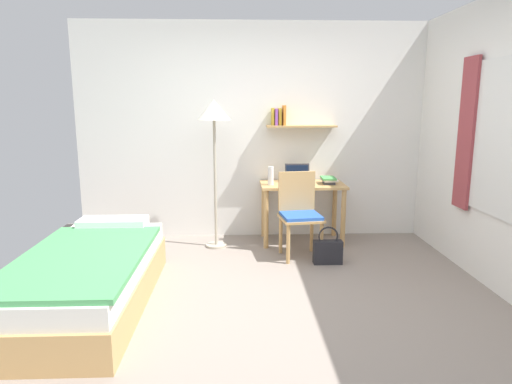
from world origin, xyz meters
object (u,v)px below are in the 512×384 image
bed (89,278)px  handbag (328,251)px  book_stack (329,180)px  desk_chair (299,211)px  desk (302,195)px  standing_lamp (214,119)px  laptop (298,178)px  water_bottle (271,176)px

bed → handbag: size_ratio=5.06×
book_stack → desk_chair: bearing=-130.5°
bed → desk_chair: (1.89, 1.18, 0.26)m
desk → standing_lamp: bearing=-171.7°
laptop → book_stack: bearing=-9.6°
laptop → book_stack: laptop is taller
water_bottle → standing_lamp: bearing=-173.3°
standing_lamp → water_bottle: 0.92m
bed → desk: (1.99, 1.68, 0.34)m
desk_chair → bed: bearing=-148.1°
water_bottle → laptop: bearing=18.7°
laptop → handbag: 1.05m
desk → handbag: desk is taller
laptop → handbag: size_ratio=0.75×
desk_chair → desk: bearing=78.6°
desk_chair → laptop: laptop is taller
desk_chair → water_bottle: size_ratio=4.24×
standing_lamp → laptop: (0.97, 0.19, -0.70)m
desk → book_stack: size_ratio=4.06×
laptop → handbag: bearing=-74.8°
desk → desk_chair: desk_chair is taller
desk → laptop: 0.20m
bed → desk: 2.62m
desk → desk_chair: 0.52m
desk_chair → book_stack: (0.41, 0.48, 0.26)m
book_stack → desk: bearing=175.7°
bed → desk: desk is taller
water_bottle → handbag: bearing=-52.0°
desk_chair → laptop: bearing=85.0°
book_stack → handbag: book_stack is taller
desk_chair → handbag: size_ratio=2.29×
laptop → water_bottle: size_ratio=1.38×
bed → book_stack: size_ratio=8.30×
book_stack → bed: bearing=-144.2°
water_bottle → book_stack: (0.69, 0.05, -0.06)m
desk → book_stack: book_stack is taller
bed → water_bottle: (1.61, 1.60, 0.58)m
laptop → desk_chair: bearing=-95.0°
handbag → laptop: bearing=105.2°
desk → handbag: 0.91m
book_stack → laptop: bearing=170.4°
laptop → book_stack: size_ratio=1.22×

